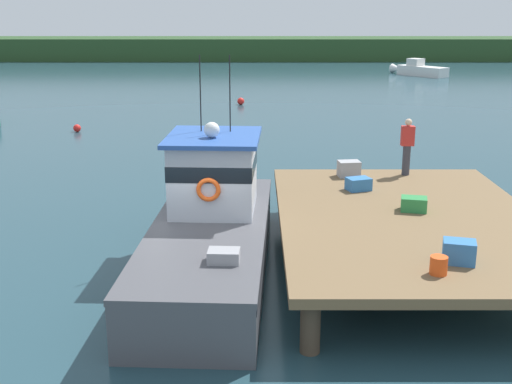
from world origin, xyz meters
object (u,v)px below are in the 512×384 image
(moored_boat_mid_harbor, at_px, (421,70))
(mooring_buoy_spare_mooring, at_px, (243,101))
(mooring_buoy_outer, at_px, (79,128))
(crate_stack_mid_dock, at_px, (461,252))
(bait_bucket, at_px, (441,266))
(main_fishing_boat, at_px, (214,225))
(crate_single_by_cleat, at_px, (351,169))
(crate_single_far, at_px, (416,204))
(crate_stack_near_edge, at_px, (361,184))
(deckhand_by_the_boat, at_px, (409,146))

(moored_boat_mid_harbor, height_order, mooring_buoy_spare_mooring, moored_boat_mid_harbor)
(mooring_buoy_outer, bearing_deg, crate_stack_mid_dock, -57.77)
(mooring_buoy_spare_mooring, height_order, mooring_buoy_outer, mooring_buoy_spare_mooring)
(crate_stack_mid_dock, height_order, bait_bucket, crate_stack_mid_dock)
(main_fishing_boat, bearing_deg, crate_single_by_cleat, 45.84)
(crate_single_far, relative_size, mooring_buoy_spare_mooring, 1.39)
(crate_stack_mid_dock, bearing_deg, mooring_buoy_outer, 122.23)
(bait_bucket, relative_size, moored_boat_mid_harbor, 0.07)
(mooring_buoy_outer, bearing_deg, crate_stack_near_edge, -52.33)
(crate_stack_near_edge, relative_size, crate_single_by_cleat, 1.00)
(crate_stack_near_edge, relative_size, mooring_buoy_spare_mooring, 1.39)
(crate_stack_near_edge, distance_m, moored_boat_mid_harbor, 43.09)
(crate_stack_near_edge, height_order, mooring_buoy_spare_mooring, crate_stack_near_edge)
(crate_single_far, height_order, moored_boat_mid_harbor, crate_single_far)
(crate_stack_mid_dock, distance_m, deckhand_by_the_boat, 6.79)
(moored_boat_mid_harbor, bearing_deg, mooring_buoy_outer, -130.56)
(crate_single_by_cleat, xyz_separation_m, mooring_buoy_outer, (-11.32, 13.30, -1.24))
(crate_single_far, xyz_separation_m, crate_single_by_cleat, (-1.10, 3.27, 0.06))
(moored_boat_mid_harbor, bearing_deg, crate_single_by_cleat, -106.14)
(main_fishing_boat, xyz_separation_m, crate_stack_mid_dock, (4.86, -2.77, 0.41))
(crate_stack_near_edge, xyz_separation_m, mooring_buoy_spare_mooring, (-3.65, 23.83, -1.15))
(crate_single_by_cleat, height_order, deckhand_by_the_boat, deckhand_by_the_boat)
(crate_stack_near_edge, distance_m, deckhand_by_the_boat, 2.39)
(bait_bucket, xyz_separation_m, deckhand_by_the_boat, (1.00, 7.30, 0.69))
(mooring_buoy_spare_mooring, bearing_deg, deckhand_by_the_boat, -76.69)
(crate_single_by_cleat, relative_size, moored_boat_mid_harbor, 0.12)
(crate_single_by_cleat, xyz_separation_m, deckhand_by_the_boat, (1.66, 0.19, 0.63))
(main_fishing_boat, distance_m, mooring_buoy_outer, 18.73)
(crate_single_far, distance_m, bait_bucket, 3.86)
(moored_boat_mid_harbor, bearing_deg, crate_single_far, -103.61)
(crate_single_far, bearing_deg, crate_stack_near_edge, 119.53)
(crate_stack_near_edge, relative_size, bait_bucket, 1.76)
(mooring_buoy_outer, bearing_deg, mooring_buoy_spare_mooring, 49.63)
(main_fishing_boat, relative_size, crate_single_far, 16.46)
(moored_boat_mid_harbor, height_order, mooring_buoy_outer, moored_boat_mid_harbor)
(crate_stack_mid_dock, distance_m, moored_boat_mid_harbor, 47.77)
(crate_stack_mid_dock, relative_size, crate_stack_near_edge, 1.00)
(main_fishing_boat, distance_m, mooring_buoy_spare_mooring, 26.18)
(crate_single_by_cleat, bearing_deg, main_fishing_boat, -134.16)
(crate_stack_mid_dock, bearing_deg, crate_single_far, 91.65)
(crate_stack_near_edge, bearing_deg, deckhand_by_the_boat, 45.52)
(main_fishing_boat, height_order, moored_boat_mid_harbor, main_fishing_boat)
(main_fishing_boat, xyz_separation_m, mooring_buoy_spare_mooring, (0.08, 26.16, -0.79))
(crate_single_by_cleat, xyz_separation_m, mooring_buoy_spare_mooring, (-3.59, 22.39, -1.21))
(bait_bucket, xyz_separation_m, mooring_buoy_outer, (-11.98, 20.40, -1.19))
(crate_single_far, distance_m, mooring_buoy_spare_mooring, 26.11)
(crate_single_far, distance_m, crate_single_by_cleat, 3.45)
(crate_stack_mid_dock, xyz_separation_m, crate_single_far, (-0.09, 3.28, -0.05))
(main_fishing_boat, distance_m, deckhand_by_the_boat, 6.73)
(crate_stack_mid_dock, distance_m, crate_stack_near_edge, 5.23)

